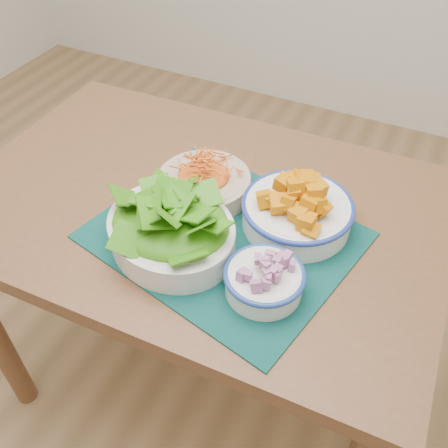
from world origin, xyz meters
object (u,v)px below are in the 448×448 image
at_px(placemat, 224,235).
at_px(lettuce_bowl, 171,224).
at_px(table, 200,237).
at_px(carrot_bowl, 204,180).
at_px(onion_bowl, 264,277).
at_px(squash_bowl, 298,204).

bearing_deg(placemat, lettuce_bowl, -125.97).
distance_m(table, lettuce_bowl, 0.23).
height_order(table, lettuce_bowl, lettuce_bowl).
bearing_deg(placemat, carrot_bowl, 146.99).
bearing_deg(onion_bowl, placemat, 142.50).
height_order(table, squash_bowl, squash_bowl).
xyz_separation_m(carrot_bowl, lettuce_bowl, (0.02, -0.17, 0.02)).
distance_m(table, placemat, 0.17).
height_order(placemat, onion_bowl, onion_bowl).
bearing_deg(table, lettuce_bowl, -84.11).
height_order(table, placemat, placemat).
distance_m(placemat, squash_bowl, 0.16).
relative_size(table, squash_bowl, 4.75).
xyz_separation_m(table, placemat, (0.10, -0.07, 0.11)).
relative_size(squash_bowl, onion_bowl, 1.55).
bearing_deg(carrot_bowl, placemat, -45.59).
xyz_separation_m(squash_bowl, onion_bowl, (0.01, -0.19, -0.02)).
distance_m(carrot_bowl, onion_bowl, 0.30).
distance_m(placemat, lettuce_bowl, 0.12).
bearing_deg(placemat, table, 156.39).
relative_size(carrot_bowl, lettuce_bowl, 0.61).
bearing_deg(lettuce_bowl, onion_bowl, 15.67).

